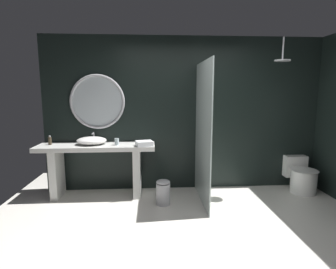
{
  "coord_description": "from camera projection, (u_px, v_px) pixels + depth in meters",
  "views": [
    {
      "loc": [
        -0.61,
        -2.69,
        1.69
      ],
      "look_at": [
        -0.39,
        0.81,
        1.13
      ],
      "focal_mm": 28.64,
      "sensor_mm": 36.0,
      "label": 1
    }
  ],
  "objects": [
    {
      "name": "tumbler_cup",
      "position": [
        117.0,
        142.0,
        4.25
      ],
      "size": [
        0.07,
        0.07,
        0.11
      ],
      "primitive_type": "cylinder",
      "color": "silver",
      "rests_on": "vanity_counter"
    },
    {
      "name": "waste_bin",
      "position": [
        163.0,
        192.0,
        4.04
      ],
      "size": [
        0.21,
        0.21,
        0.38
      ],
      "color": "#B7B7BC",
      "rests_on": "ground_plane"
    },
    {
      "name": "rain_shower_head",
      "position": [
        282.0,
        59.0,
        4.04
      ],
      "size": [
        0.24,
        0.24,
        0.36
      ],
      "color": "#B7B7BC"
    },
    {
      "name": "folded_hand_towel",
      "position": [
        144.0,
        144.0,
        4.17
      ],
      "size": [
        0.29,
        0.25,
        0.08
      ],
      "primitive_type": "cube",
      "rotation": [
        0.0,
        0.0,
        0.24
      ],
      "color": "white",
      "rests_on": "vanity_counter"
    },
    {
      "name": "round_wall_mirror",
      "position": [
        97.0,
        102.0,
        4.41
      ],
      "size": [
        0.9,
        0.05,
        0.9
      ],
      "color": "#B7B7BC"
    },
    {
      "name": "soap_dispenser",
      "position": [
        50.0,
        141.0,
        4.27
      ],
      "size": [
        0.05,
        0.05,
        0.15
      ],
      "color": "#3D3323",
      "rests_on": "vanity_counter"
    },
    {
      "name": "shower_glass_panel",
      "position": [
        203.0,
        134.0,
        4.04
      ],
      "size": [
        0.02,
        1.18,
        2.13
      ],
      "primitive_type": "cube",
      "color": "silver",
      "rests_on": "ground_plane"
    },
    {
      "name": "ground_plane",
      "position": [
        208.0,
        246.0,
        2.96
      ],
      "size": [
        5.76,
        5.76,
        0.0
      ],
      "primitive_type": "plane",
      "color": "silver"
    },
    {
      "name": "toilet",
      "position": [
        301.0,
        177.0,
        4.58
      ],
      "size": [
        0.43,
        0.63,
        0.57
      ],
      "color": "white",
      "rests_on": "ground_plane"
    },
    {
      "name": "back_wall_panel",
      "position": [
        186.0,
        114.0,
        4.62
      ],
      "size": [
        4.8,
        0.1,
        2.6
      ],
      "primitive_type": "cube",
      "color": "black",
      "rests_on": "ground_plane"
    },
    {
      "name": "vanity_counter",
      "position": [
        97.0,
        161.0,
        4.32
      ],
      "size": [
        1.86,
        0.51,
        0.85
      ],
      "color": "silver",
      "rests_on": "ground_plane"
    },
    {
      "name": "vessel_sink",
      "position": [
        92.0,
        141.0,
        4.3
      ],
      "size": [
        0.48,
        0.39,
        0.17
      ],
      "color": "white",
      "rests_on": "vanity_counter"
    }
  ]
}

